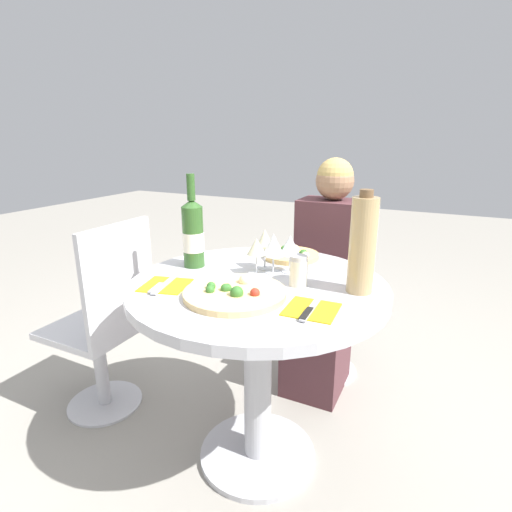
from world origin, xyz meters
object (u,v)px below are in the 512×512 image
at_px(chair_behind_diner, 332,293).
at_px(tall_carafe, 362,245).
at_px(pizza_large, 235,293).
at_px(seated_diner, 325,287).
at_px(chair_empty_side, 106,326).
at_px(wine_bottle, 193,233).
at_px(dining_table, 258,326).

height_order(chair_behind_diner, tall_carafe, tall_carafe).
relative_size(chair_behind_diner, pizza_large, 2.73).
distance_m(seated_diner, pizza_large, 0.83).
distance_m(chair_empty_side, wine_bottle, 0.63).
distance_m(wine_bottle, tall_carafe, 0.64).
distance_m(chair_behind_diner, wine_bottle, 0.93).
xyz_separation_m(chair_behind_diner, chair_empty_side, (-0.80, -0.82, 0.00)).
height_order(seated_diner, chair_empty_side, seated_diner).
distance_m(dining_table, chair_empty_side, 0.75).
bearing_deg(tall_carafe, seated_diner, 115.72).
height_order(pizza_large, wine_bottle, wine_bottle).
distance_m(chair_behind_diner, chair_empty_side, 1.14).
xyz_separation_m(chair_behind_diner, seated_diner, (-0.00, -0.14, 0.09)).
relative_size(seated_diner, wine_bottle, 3.19).
bearing_deg(wine_bottle, dining_table, -9.71).
xyz_separation_m(chair_empty_side, tall_carafe, (1.07, 0.10, 0.48)).
relative_size(dining_table, pizza_large, 2.74).
distance_m(chair_behind_diner, tall_carafe, 0.90).
bearing_deg(wine_bottle, pizza_large, -34.27).
bearing_deg(tall_carafe, chair_empty_side, -174.60).
bearing_deg(pizza_large, chair_empty_side, 170.99).
bearing_deg(dining_table, pizza_large, -93.82).
distance_m(seated_diner, tall_carafe, 0.75).
height_order(dining_table, chair_behind_diner, chair_behind_diner).
height_order(pizza_large, tall_carafe, tall_carafe).
bearing_deg(dining_table, wine_bottle, 170.29).
xyz_separation_m(chair_behind_diner, pizza_large, (-0.07, -0.93, 0.33)).
height_order(dining_table, chair_empty_side, chair_empty_side).
relative_size(chair_empty_side, tall_carafe, 2.69).
bearing_deg(chair_behind_diner, seated_diner, 90.00).
bearing_deg(chair_empty_side, dining_table, -87.43).
height_order(seated_diner, pizza_large, seated_diner).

